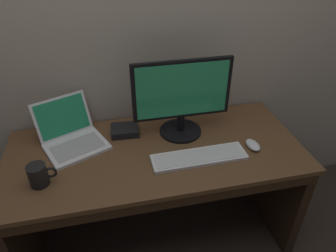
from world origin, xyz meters
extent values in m
plane|color=#382D23|center=(0.00, 0.00, 0.00)|extent=(14.00, 14.00, 0.00)
cube|color=brown|center=(0.00, 0.00, 0.70)|extent=(1.58, 0.70, 0.03)
cube|color=#322113|center=(-0.76, 0.00, 0.34)|extent=(0.06, 0.64, 0.69)
cube|color=#322113|center=(0.76, 0.00, 0.34)|extent=(0.06, 0.64, 0.69)
cube|color=#322113|center=(0.00, -0.33, 0.66)|extent=(1.51, 0.02, 0.06)
cube|color=white|center=(-0.41, 0.10, 0.72)|extent=(0.37, 0.34, 0.02)
cube|color=#ACACAC|center=(-0.41, 0.09, 0.73)|extent=(0.30, 0.24, 0.00)
cube|color=white|center=(-0.47, 0.24, 0.83)|extent=(0.31, 0.19, 0.21)
cube|color=#23935B|center=(-0.47, 0.24, 0.84)|extent=(0.27, 0.17, 0.19)
cylinder|color=black|center=(0.17, 0.13, 0.72)|extent=(0.24, 0.24, 0.01)
cylinder|color=black|center=(0.17, 0.13, 0.78)|extent=(0.04, 0.04, 0.10)
cube|color=black|center=(0.17, 0.12, 0.99)|extent=(0.54, 0.02, 0.33)
cube|color=#23935B|center=(0.17, 0.11, 0.99)|extent=(0.49, 0.00, 0.30)
cube|color=white|center=(0.20, -0.12, 0.72)|extent=(0.49, 0.14, 0.02)
cube|color=silver|center=(0.20, -0.12, 0.73)|extent=(0.46, 0.12, 0.00)
ellipsoid|color=white|center=(0.51, -0.10, 0.73)|extent=(0.07, 0.11, 0.03)
cube|color=black|center=(-0.14, 0.18, 0.73)|extent=(0.16, 0.13, 0.04)
cylinder|color=black|center=(-0.57, -0.14, 0.77)|extent=(0.09, 0.09, 0.11)
torus|color=black|center=(-0.52, -0.14, 0.77)|extent=(0.06, 0.01, 0.06)
camera|label=1|loc=(-0.22, -1.29, 1.74)|focal=33.07mm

